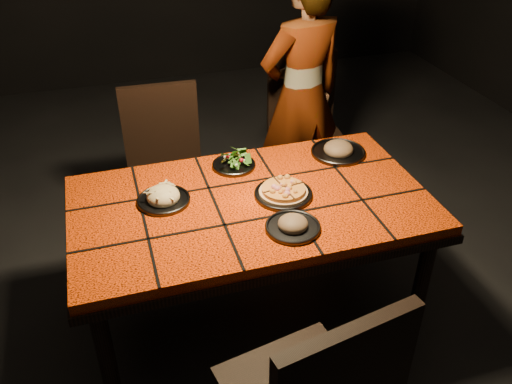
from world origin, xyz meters
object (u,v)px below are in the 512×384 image
object	(u,v)px
chair_far_right	(305,121)
plate_pizza	(283,192)
plate_pasta	(163,198)
chair_far_left	(165,159)
diner	(302,97)
dining_table	(251,214)

from	to	relation	value
chair_far_right	plate_pizza	bearing A→B (deg)	-112.54
plate_pasta	chair_far_right	bearing A→B (deg)	41.44
plate_pizza	plate_pasta	xyz separation A→B (m)	(-0.53, 0.11, 0.00)
chair_far_right	plate_pasta	bearing A→B (deg)	-134.39
chair_far_left	plate_pasta	bearing A→B (deg)	-96.13
plate_pizza	chair_far_left	bearing A→B (deg)	117.16
chair_far_right	plate_pizza	distance (m)	1.18
plate_pizza	chair_far_right	bearing A→B (deg)	63.29
plate_pizza	plate_pasta	world-z (taller)	plate_pasta
diner	dining_table	bearing A→B (deg)	44.07
chair_far_right	dining_table	bearing A→B (deg)	-119.10
plate_pizza	plate_pasta	bearing A→B (deg)	168.11
plate_pasta	chair_far_left	bearing A→B (deg)	81.75
dining_table	plate_pizza	distance (m)	0.18
dining_table	diner	bearing A→B (deg)	57.13
diner	plate_pasta	world-z (taller)	diner
chair_far_right	plate_pizza	size ratio (longest dim) A/B	3.72
chair_far_left	plate_pizza	world-z (taller)	chair_far_left
chair_far_left	plate_pasta	xyz separation A→B (m)	(-0.10, -0.72, 0.21)
chair_far_right	plate_pasta	xyz separation A→B (m)	(-1.05, -0.93, 0.20)
chair_far_left	chair_far_right	size ratio (longest dim) A/B	0.98
dining_table	plate_pizza	size ratio (longest dim) A/B	6.07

